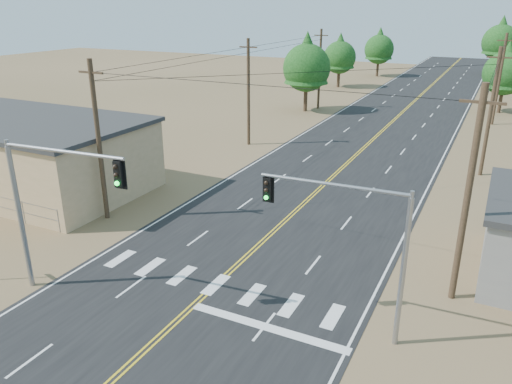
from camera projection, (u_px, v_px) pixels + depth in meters
The scene contains 15 objects.
road at pixel (346, 164), 42.92m from camera, with size 15.00×200.00×0.02m, color black.
building_left at pixel (15, 152), 37.36m from camera, with size 20.00×10.00×5.00m, color tan.
utility_pole_left_near at pixel (99, 141), 30.39m from camera, with size 1.80×0.30×10.00m.
utility_pole_left_mid at pixel (248, 92), 47.15m from camera, with size 1.80×0.30×10.00m.
utility_pole_left_far at pixel (320, 69), 63.90m from camera, with size 1.80×0.30×10.00m.
utility_pole_right_near at pixel (468, 196), 21.67m from camera, with size 1.80×0.30×10.00m.
utility_pole_right_mid at pixel (490, 112), 38.42m from camera, with size 1.80×0.30×10.00m.
utility_pole_right_far at pixel (499, 79), 55.17m from camera, with size 1.80×0.30×10.00m.
signal_mast_left at pixel (46, 195), 22.11m from camera, with size 6.27×0.78×7.35m.
signal_mast_right at pixel (360, 235), 19.36m from camera, with size 6.02×0.62×6.63m.
tree_left_near at pixel (307, 63), 61.91m from camera, with size 5.92×5.92×9.87m.
tree_left_mid at pixel (340, 54), 80.57m from camera, with size 5.19×5.19×8.65m.
tree_left_far at pixel (379, 46), 92.78m from camera, with size 5.36×5.36×8.93m.
tree_right_near at pixel (506, 69), 61.24m from camera, with size 5.31×5.31×8.85m.
tree_right_far at pixel (501, 39), 94.02m from camera, with size 6.60×6.60×11.00m.
Camera 1 is at (11.23, -10.19, 12.96)m, focal length 35.00 mm.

